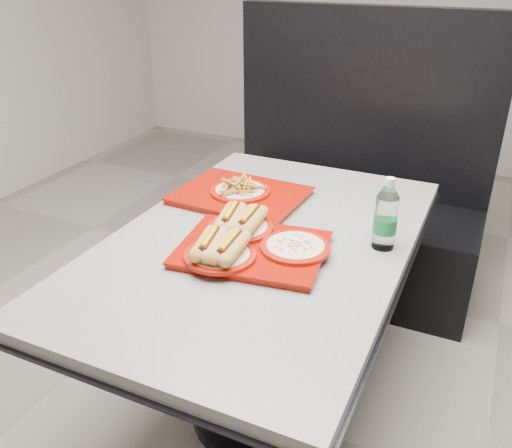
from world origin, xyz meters
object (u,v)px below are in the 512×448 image
at_px(tray_far, 240,192).
at_px(water_bottle, 386,218).
at_px(booth_bench, 349,206).
at_px(diner_table, 261,282).
at_px(tray_near, 247,242).

bearing_deg(tray_far, water_bottle, -14.02).
bearing_deg(booth_bench, water_bottle, -69.71).
relative_size(booth_bench, water_bottle, 5.91).
relative_size(diner_table, booth_bench, 1.05).
bearing_deg(diner_table, tray_far, 128.44).
height_order(tray_near, water_bottle, water_bottle).
height_order(tray_far, water_bottle, water_bottle).
distance_m(diner_table, booth_bench, 1.11).
distance_m(booth_bench, tray_far, 0.95).
bearing_deg(water_bottle, booth_bench, 110.29).
relative_size(tray_near, water_bottle, 2.08).
relative_size(tray_far, water_bottle, 2.04).
distance_m(diner_table, water_bottle, 0.46).
xyz_separation_m(booth_bench, water_bottle, (0.36, -0.99, 0.45)).
bearing_deg(diner_table, tray_near, -91.04).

